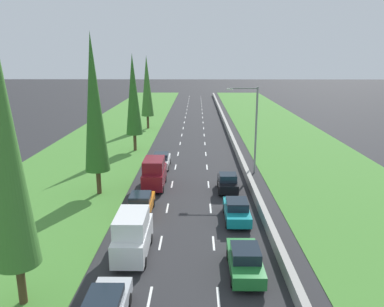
{
  "coord_description": "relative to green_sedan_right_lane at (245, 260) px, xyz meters",
  "views": [
    {
      "loc": [
        0.64,
        -2.18,
        11.93
      ],
      "look_at": [
        0.02,
        43.98,
        0.31
      ],
      "focal_mm": 36.08,
      "sensor_mm": 36.0,
      "label": 1
    }
  ],
  "objects": [
    {
      "name": "orange_sedan_left_lane",
      "position": [
        -7.1,
        8.51,
        0.0
      ],
      "size": [
        1.82,
        4.5,
        1.64
      ],
      "color": "orange",
      "rests_on": "ground"
    },
    {
      "name": "teal_sedan_right_lane",
      "position": [
        0.26,
        7.28,
        0.0
      ],
      "size": [
        1.82,
        4.5,
        1.64
      ],
      "color": "teal",
      "rests_on": "ground"
    },
    {
      "name": "white_sedan_left_lane",
      "position": [
        -6.66,
        21.45,
        0.0
      ],
      "size": [
        1.82,
        4.5,
        1.64
      ],
      "color": "white",
      "rests_on": "ground"
    },
    {
      "name": "grass_verge_right",
      "position": [
        10.99,
        42.6,
        -0.79
      ],
      "size": [
        14.0,
        140.0,
        0.04
      ],
      "primitive_type": "cube",
      "color": "#478433",
      "rests_on": "ground"
    },
    {
      "name": "grass_verge_left",
      "position": [
        -16.01,
        42.6,
        -0.79
      ],
      "size": [
        14.0,
        140.0,
        0.04
      ],
      "primitive_type": "cube",
      "color": "#478433",
      "rests_on": "ground"
    },
    {
      "name": "maroon_van_left_lane",
      "position": [
        -6.69,
        14.72,
        0.59
      ],
      "size": [
        1.96,
        4.9,
        2.82
      ],
      "color": "maroon",
      "rests_on": "ground"
    },
    {
      "name": "lane_markings",
      "position": [
        -3.36,
        42.6,
        -0.81
      ],
      "size": [
        3.64,
        116.0,
        0.01
      ],
      "color": "white",
      "rests_on": "ground"
    },
    {
      "name": "median_barrier",
      "position": [
        2.34,
        42.6,
        -0.39
      ],
      "size": [
        0.44,
        120.0,
        0.85
      ],
      "primitive_type": "cube",
      "color": "#9E9B93",
      "rests_on": "ground"
    },
    {
      "name": "white_van_left_lane",
      "position": [
        -6.64,
        1.96,
        0.59
      ],
      "size": [
        1.96,
        4.9,
        2.82
      ],
      "color": "white",
      "rests_on": "ground"
    },
    {
      "name": "poplar_tree_third",
      "position": [
        -10.8,
        29.29,
        6.42
      ],
      "size": [
        2.11,
        2.11,
        12.37
      ],
      "color": "#4C3823",
      "rests_on": "ground"
    },
    {
      "name": "poplar_tree_nearest",
      "position": [
        -11.34,
        -2.88,
        7.39
      ],
      "size": [
        2.16,
        2.16,
        14.31
      ],
      "color": "#4C3823",
      "rests_on": "ground"
    },
    {
      "name": "green_sedan_right_lane",
      "position": [
        0.0,
        0.0,
        0.0
      ],
      "size": [
        1.82,
        4.5,
        1.64
      ],
      "color": "#237A33",
      "rests_on": "ground"
    },
    {
      "name": "poplar_tree_fourth",
      "position": [
        -11.1,
        45.26,
        6.33
      ],
      "size": [
        2.1,
        2.1,
        12.18
      ],
      "color": "#4C3823",
      "rests_on": "ground"
    },
    {
      "name": "street_light_mast",
      "position": [
        3.01,
        19.62,
        4.42
      ],
      "size": [
        3.2,
        0.28,
        9.0
      ],
      "color": "gray",
      "rests_on": "ground"
    },
    {
      "name": "ground_plane",
      "position": [
        -3.36,
        42.6,
        -0.81
      ],
      "size": [
        300.0,
        300.0,
        0.0
      ],
      "primitive_type": "plane",
      "color": "#28282B",
      "rests_on": "ground"
    },
    {
      "name": "black_hatchback_right_lane",
      "position": [
        0.07,
        13.72,
        0.02
      ],
      "size": [
        1.74,
        3.9,
        1.72
      ],
      "color": "black",
      "rests_on": "ground"
    },
    {
      "name": "poplar_tree_second",
      "position": [
        -11.46,
        12.93,
        7.24
      ],
      "size": [
        2.15,
        2.15,
        14.0
      ],
      "color": "#4C3823",
      "rests_on": "ground"
    }
  ]
}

